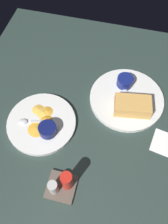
{
  "coord_description": "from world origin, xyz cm",
  "views": [
    {
      "loc": [
        -3.05,
        38.96,
        76.05
      ],
      "look_at": [
        7.23,
        -2.33,
        3.0
      ],
      "focal_mm": 37.65,
      "sensor_mm": 36.0,
      "label": 1
    }
  ],
  "objects": [
    {
      "name": "paper_napkin_folded",
      "position": [
        -23.84,
        1.73,
        0.2
      ],
      "size": [
        12.4,
        10.78,
        0.4
      ],
      "primitive_type": "cube",
      "rotation": [
        0.0,
        0.0,
        -0.18
      ],
      "color": "white",
      "rests_on": "ground_plane"
    },
    {
      "name": "plate_chips_companion",
      "position": [
        21.34,
        4.58,
        0.8
      ],
      "size": [
        24.82,
        24.82,
        1.6
      ],
      "primitive_type": "cylinder",
      "color": "silver",
      "rests_on": "ground_plane"
    },
    {
      "name": "condiment_caddy",
      "position": [
        7.52,
        24.21,
        3.41
      ],
      "size": [
        9.0,
        9.0,
        9.5
      ],
      "color": "brown",
      "rests_on": "ground_plane"
    },
    {
      "name": "plantain_chip_scatter",
      "position": [
        21.41,
        3.74,
        1.9
      ],
      "size": [
        10.52,
        15.5,
        0.6
      ],
      "color": "gold",
      "rests_on": "plate_chips_companion"
    },
    {
      "name": "plate_sandwich_main",
      "position": [
        -6.88,
        -13.24,
        0.8
      ],
      "size": [
        28.22,
        28.22,
        1.6
      ],
      "primitive_type": "cylinder",
      "color": "silver",
      "rests_on": "ground_plane"
    },
    {
      "name": "spoon_by_gravy_ramekin",
      "position": [
        26.34,
        5.87,
        1.96
      ],
      "size": [
        9.91,
        3.92,
        0.8
      ],
      "color": "silver",
      "rests_on": "plate_chips_companion"
    },
    {
      "name": "spoon_by_dark_ramekin",
      "position": [
        -6.11,
        -14.23,
        1.96
      ],
      "size": [
        3.7,
        9.93,
        0.8
      ],
      "color": "silver",
      "rests_on": "plate_sandwich_main"
    },
    {
      "name": "ramekin_light_gravy",
      "position": [
        17.62,
        7.68,
        3.52
      ],
      "size": [
        6.24,
        6.24,
        3.56
      ],
      "color": "#0C144C",
      "rests_on": "plate_chips_companion"
    },
    {
      "name": "ramekin_dark_sauce",
      "position": [
        -4.93,
        -19.28,
        3.63
      ],
      "size": [
        6.26,
        6.26,
        3.77
      ],
      "color": "navy",
      "rests_on": "plate_sandwich_main"
    },
    {
      "name": "sandwich_half_near",
      "position": [
        -9.3,
        -8.46,
        4.0
      ],
      "size": [
        14.18,
        9.51,
        4.8
      ],
      "color": "tan",
      "rests_on": "plate_sandwich_main"
    },
    {
      "name": "ground_plane",
      "position": [
        0.0,
        0.0,
        -1.5
      ],
      "size": [
        110.0,
        110.0,
        3.0
      ],
      "primitive_type": "cube",
      "color": "#283833"
    }
  ]
}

